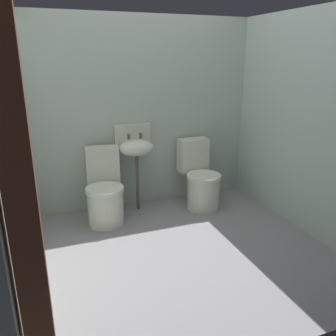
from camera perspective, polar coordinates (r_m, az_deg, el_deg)
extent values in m
cube|color=gray|center=(3.39, 1.74, -13.41)|extent=(3.06, 2.69, 0.08)
cube|color=#AEC1B2|center=(4.07, -4.54, 8.91)|extent=(3.06, 0.10, 2.17)
cube|color=#B4C2B1|center=(2.86, -25.49, 3.22)|extent=(0.10, 2.49, 2.17)
cube|color=#AFC4BA|center=(3.78, 21.24, 7.03)|extent=(0.10, 2.49, 2.17)
cube|color=brown|center=(1.80, -23.23, -4.55)|extent=(0.15, 0.15, 2.17)
cylinder|color=silver|center=(3.75, -10.28, -6.46)|extent=(0.43, 0.43, 0.38)
cylinder|color=silver|center=(3.67, -10.46, -3.48)|extent=(0.46, 0.46, 0.04)
cube|color=silver|center=(3.90, -10.76, 0.58)|extent=(0.38, 0.23, 0.40)
cylinder|color=silver|center=(4.09, 5.88, -4.16)|extent=(0.39, 0.39, 0.38)
cylinder|color=silver|center=(4.01, 5.98, -1.39)|extent=(0.41, 0.41, 0.04)
cube|color=silver|center=(4.21, 4.16, 2.19)|extent=(0.36, 0.19, 0.40)
cylinder|color=#554F48|center=(4.01, -5.09, -2.44)|extent=(0.04, 0.04, 0.66)
ellipsoid|color=silver|center=(3.88, -5.26, 3.37)|extent=(0.40, 0.32, 0.18)
cube|color=silver|center=(4.01, -5.93, 5.31)|extent=(0.42, 0.04, 0.28)
cylinder|color=#554F48|center=(3.89, -6.54, 5.19)|extent=(0.04, 0.04, 0.06)
cylinder|color=#554F48|center=(3.93, -4.56, 5.37)|extent=(0.04, 0.04, 0.06)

